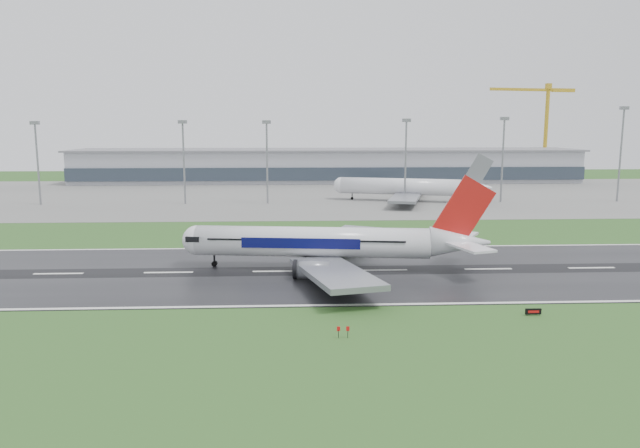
{
  "coord_description": "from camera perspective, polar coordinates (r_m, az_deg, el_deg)",
  "views": [
    {
      "loc": [
        -16.91,
        -108.85,
        26.8
      ],
      "look_at": [
        -11.39,
        12.0,
        7.0
      ],
      "focal_mm": 33.61,
      "sensor_mm": 36.0,
      "label": 1
    }
  ],
  "objects": [
    {
      "name": "floodmast_1",
      "position": [
        212.58,
        -12.82,
        5.57
      ],
      "size": [
        0.64,
        0.64,
        27.65
      ],
      "primitive_type": "cylinder",
      "color": "gray",
      "rests_on": "ground"
    },
    {
      "name": "terminal",
      "position": [
        294.97,
        0.68,
        5.54
      ],
      "size": [
        240.0,
        36.0,
        15.0
      ],
      "primitive_type": "cube",
      "color": "#989AA3",
      "rests_on": "ground"
    },
    {
      "name": "apron",
      "position": [
        235.98,
        1.51,
        2.78
      ],
      "size": [
        400.0,
        130.0,
        0.08
      ],
      "primitive_type": "cube",
      "color": "slate",
      "rests_on": "ground"
    },
    {
      "name": "floodmast_3",
      "position": [
        212.95,
        8.14,
        5.79
      ],
      "size": [
        0.64,
        0.64,
        28.22
      ],
      "primitive_type": "cylinder",
      "color": "gray",
      "rests_on": "ground"
    },
    {
      "name": "floodmast_0",
      "position": [
        226.59,
        -25.27,
        5.09
      ],
      "size": [
        0.64,
        0.64,
        27.32
      ],
      "primitive_type": "cylinder",
      "color": "gray",
      "rests_on": "ground"
    },
    {
      "name": "ground",
      "position": [
        113.37,
        6.05,
        -4.43
      ],
      "size": [
        520.0,
        520.0,
        0.0
      ],
      "primitive_type": "plane",
      "color": "#264F1D",
      "rests_on": "ground"
    },
    {
      "name": "runway",
      "position": [
        113.36,
        6.06,
        -4.41
      ],
      "size": [
        400.0,
        45.0,
        0.1
      ],
      "primitive_type": "cube",
      "color": "black",
      "rests_on": "ground"
    },
    {
      "name": "floodmast_4",
      "position": [
        221.96,
        16.98,
        5.69
      ],
      "size": [
        0.64,
        0.64,
        28.82
      ],
      "primitive_type": "cylinder",
      "color": "gray",
      "rests_on": "ground"
    },
    {
      "name": "runway_sign",
      "position": [
        91.83,
        19.64,
        -7.89
      ],
      "size": [
        2.3,
        0.29,
        1.04
      ],
      "primitive_type": null,
      "rotation": [
        0.0,
        0.0,
        -0.01
      ],
      "color": "black",
      "rests_on": "ground"
    },
    {
      "name": "parked_airliner",
      "position": [
        217.45,
        8.37,
        4.37
      ],
      "size": [
        69.95,
        67.25,
        16.82
      ],
      "primitive_type": null,
      "rotation": [
        0.0,
        0.0,
        -0.28
      ],
      "color": "silver",
      "rests_on": "apron"
    },
    {
      "name": "main_airliner",
      "position": [
        112.43,
        1.31,
        0.01
      ],
      "size": [
        64.45,
        62.05,
        17.14
      ],
      "primitive_type": null,
      "rotation": [
        0.0,
        0.0,
        -0.12
      ],
      "color": "silver",
      "rests_on": "runway"
    },
    {
      "name": "floodmast_2",
      "position": [
        209.44,
        -5.06,
        5.7
      ],
      "size": [
        0.64,
        0.64,
        27.61
      ],
      "primitive_type": "cylinder",
      "color": "gray",
      "rests_on": "ground"
    },
    {
      "name": "floodmast_5",
      "position": [
        239.46,
        26.69,
        5.79
      ],
      "size": [
        0.64,
        0.64,
        32.51
      ],
      "primitive_type": "cylinder",
      "color": "gray",
      "rests_on": "ground"
    },
    {
      "name": "tower_crane",
      "position": [
        335.77,
        20.7,
        8.24
      ],
      "size": [
        48.52,
        13.07,
        48.11
      ],
      "primitive_type": null,
      "rotation": [
        0.0,
        0.0,
        0.21
      ],
      "color": "gold",
      "rests_on": "ground"
    }
  ]
}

